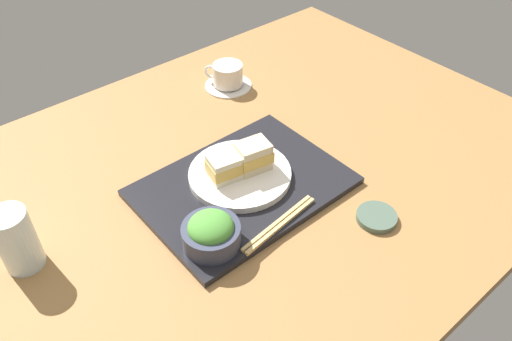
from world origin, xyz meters
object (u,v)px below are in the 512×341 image
(small_sauce_dish, at_px, (377,217))
(sandwich_near, at_px, (226,167))
(salad_bowl, at_px, (211,232))
(sandwich_far, at_px, (253,156))
(chopsticks_pair, at_px, (279,224))
(coffee_cup, at_px, (228,77))
(drinking_glass, at_px, (16,240))
(sandwich_plate, at_px, (240,174))

(small_sauce_dish, bearing_deg, sandwich_near, 122.26)
(sandwich_near, bearing_deg, small_sauce_dish, -57.74)
(salad_bowl, relative_size, small_sauce_dish, 1.36)
(sandwich_far, relative_size, small_sauce_dish, 1.02)
(small_sauce_dish, bearing_deg, sandwich_far, 112.77)
(chopsticks_pair, bearing_deg, sandwich_far, 67.85)
(chopsticks_pair, bearing_deg, coffee_cup, 62.73)
(sandwich_far, xyz_separation_m, drinking_glass, (-0.45, 0.09, 0.00))
(sandwich_plate, height_order, sandwich_far, sandwich_far)
(sandwich_plate, bearing_deg, coffee_cup, 55.96)
(sandwich_far, distance_m, chopsticks_pair, 0.16)
(drinking_glass, bearing_deg, sandwich_plate, -10.87)
(sandwich_far, xyz_separation_m, chopsticks_pair, (-0.06, -0.14, -0.04))
(sandwich_plate, distance_m, sandwich_near, 0.05)
(coffee_cup, bearing_deg, small_sauce_dish, -97.72)
(sandwich_far, xyz_separation_m, coffee_cup, (0.18, 0.32, -0.03))
(sandwich_far, distance_m, drinking_glass, 0.46)
(small_sauce_dish, bearing_deg, sandwich_plate, 117.85)
(sandwich_far, bearing_deg, salad_bowl, -151.35)
(salad_bowl, height_order, coffee_cup, salad_bowl)
(sandwich_near, xyz_separation_m, chopsticks_pair, (0.00, -0.16, -0.04))
(salad_bowl, bearing_deg, coffee_cup, 49.13)
(sandwich_plate, distance_m, coffee_cup, 0.37)
(sandwich_plate, relative_size, coffee_cup, 1.72)
(small_sauce_dish, bearing_deg, salad_bowl, 152.62)
(sandwich_near, bearing_deg, drinking_glass, 169.29)
(sandwich_plate, relative_size, chopsticks_pair, 1.12)
(chopsticks_pair, distance_m, coffee_cup, 0.52)
(small_sauce_dish, bearing_deg, chopsticks_pair, 148.28)
(sandwich_near, distance_m, sandwich_far, 0.06)
(sandwich_near, xyz_separation_m, drinking_glass, (-0.39, 0.07, 0.01))
(sandwich_near, relative_size, coffee_cup, 0.63)
(chopsticks_pair, bearing_deg, salad_bowl, 159.00)
(sandwich_far, distance_m, coffee_cup, 0.36)
(sandwich_plate, relative_size, small_sauce_dish, 2.71)
(salad_bowl, height_order, small_sauce_dish, salad_bowl)
(sandwich_near, height_order, coffee_cup, sandwich_near)
(sandwich_plate, xyz_separation_m, sandwich_near, (-0.03, 0.01, 0.03))
(chopsticks_pair, relative_size, small_sauce_dish, 2.42)
(sandwich_near, bearing_deg, salad_bowl, -136.83)
(sandwich_near, distance_m, coffee_cup, 0.39)
(salad_bowl, bearing_deg, sandwich_near, 43.17)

